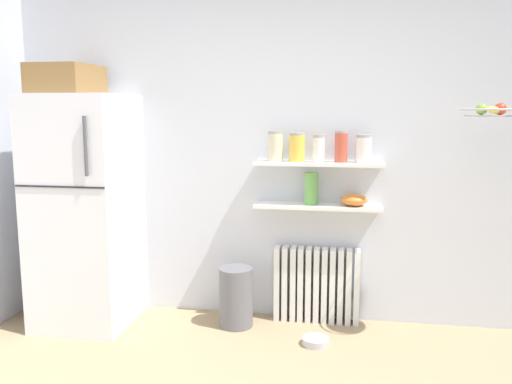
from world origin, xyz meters
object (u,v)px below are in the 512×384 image
(storage_jar_2, at_px, (319,149))
(trash_bin, at_px, (236,297))
(refrigerator, at_px, (85,204))
(storage_jar_3, at_px, (341,147))
(hanging_fruit_basket, at_px, (490,111))
(storage_jar_0, at_px, (275,146))
(storage_jar_4, at_px, (364,149))
(vase, at_px, (311,189))
(pet_food_bowl, at_px, (316,341))
(storage_jar_1, at_px, (297,147))
(radiator, at_px, (317,285))
(shelf_bowl, at_px, (354,200))

(storage_jar_2, distance_m, trash_bin, 1.27)
(refrigerator, relative_size, storage_jar_3, 8.39)
(storage_jar_2, height_order, hanging_fruit_basket, hanging_fruit_basket)
(storage_jar_0, bearing_deg, storage_jar_4, -0.00)
(vase, bearing_deg, pet_food_bowl, -79.46)
(refrigerator, xyz_separation_m, storage_jar_0, (1.41, 0.24, 0.44))
(storage_jar_1, bearing_deg, hanging_fruit_basket, -12.75)
(vase, bearing_deg, radiator, 30.76)
(refrigerator, relative_size, vase, 8.13)
(vase, height_order, shelf_bowl, vase)
(hanging_fruit_basket, bearing_deg, pet_food_bowl, -174.16)
(storage_jar_3, bearing_deg, storage_jar_4, 0.00)
(storage_jar_2, xyz_separation_m, pet_food_bowl, (0.02, -0.39, -1.31))
(radiator, distance_m, storage_jar_1, 1.07)
(storage_jar_4, bearing_deg, radiator, 174.66)
(shelf_bowl, height_order, trash_bin, shelf_bowl)
(radiator, distance_m, storage_jar_0, 1.11)
(storage_jar_3, bearing_deg, storage_jar_2, -180.00)
(pet_food_bowl, bearing_deg, storage_jar_2, 93.32)
(pet_food_bowl, bearing_deg, storage_jar_1, 114.98)
(storage_jar_0, xyz_separation_m, vase, (0.27, -0.00, -0.31))
(storage_jar_3, height_order, pet_food_bowl, storage_jar_3)
(storage_jar_2, relative_size, trash_bin, 0.44)
(storage_jar_4, xyz_separation_m, pet_food_bowl, (-0.30, -0.39, -1.31))
(refrigerator, bearing_deg, storage_jar_2, 8.05)
(storage_jar_1, relative_size, hanging_fruit_basket, 0.61)
(storage_jar_2, bearing_deg, refrigerator, -171.95)
(storage_jar_4, height_order, pet_food_bowl, storage_jar_4)
(storage_jar_3, relative_size, trash_bin, 0.51)
(shelf_bowl, bearing_deg, radiator, 173.54)
(storage_jar_1, relative_size, shelf_bowl, 1.09)
(refrigerator, distance_m, radiator, 1.86)
(storage_jar_2, xyz_separation_m, storage_jar_4, (0.32, 0.00, 0.00))
(vase, distance_m, hanging_fruit_basket, 1.31)
(storage_jar_2, bearing_deg, radiator, 90.00)
(storage_jar_1, bearing_deg, storage_jar_4, 0.00)
(storage_jar_0, height_order, trash_bin, storage_jar_0)
(refrigerator, height_order, hanging_fruit_basket, refrigerator)
(vase, bearing_deg, hanging_fruit_basket, -13.93)
(storage_jar_3, bearing_deg, shelf_bowl, 0.00)
(storage_jar_0, relative_size, shelf_bowl, 1.15)
(radiator, distance_m, storage_jar_4, 1.10)
(refrigerator, height_order, storage_jar_2, refrigerator)
(vase, relative_size, trash_bin, 0.53)
(storage_jar_4, height_order, shelf_bowl, storage_jar_4)
(vase, height_order, hanging_fruit_basket, hanging_fruit_basket)
(refrigerator, height_order, trash_bin, refrigerator)
(storage_jar_3, height_order, storage_jar_4, storage_jar_3)
(storage_jar_3, bearing_deg, storage_jar_0, 180.00)
(vase, bearing_deg, storage_jar_3, 0.00)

